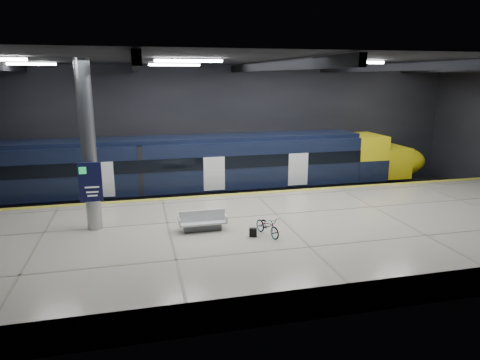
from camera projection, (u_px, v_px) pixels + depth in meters
name	position (u px, v px, depth m)	size (l,w,h in m)	color
ground	(270.00, 229.00, 20.99)	(30.00, 30.00, 0.00)	black
room_shell	(272.00, 112.00, 19.64)	(30.10, 16.10, 8.05)	black
platform	(287.00, 237.00, 18.50)	(30.00, 11.00, 1.10)	beige
safety_strip	(255.00, 193.00, 23.33)	(30.00, 0.40, 0.01)	gold
rails	(242.00, 198.00, 26.17)	(30.00, 1.52, 0.16)	gray
train	(190.00, 169.00, 24.96)	(29.40, 2.84, 3.79)	black
bench	(202.00, 223.00, 17.65)	(1.97, 0.82, 0.87)	#595B60
bicycle	(268.00, 226.00, 17.05)	(0.53, 1.52, 0.80)	#99999E
pannier_bag	(253.00, 232.00, 16.97)	(0.30, 0.18, 0.35)	black
info_column	(89.00, 149.00, 17.13)	(0.90, 0.78, 6.90)	#9EA0A5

